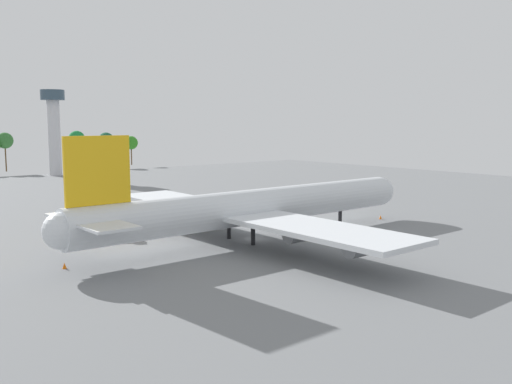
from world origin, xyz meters
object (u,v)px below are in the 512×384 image
control_tower (54,124)px  cargo_airplane (253,207)px  safety_cone_tail (64,266)px  cargo_loader (306,200)px  safety_cone_nose (381,217)px  maintenance_van (116,205)px  catering_truck (120,232)px

control_tower → cargo_airplane: bearing=-97.0°
cargo_airplane → safety_cone_tail: bearing=176.7°
cargo_loader → safety_cone_tail: cargo_loader is taller
cargo_loader → control_tower: (-18.19, 110.58, 17.43)m
safety_cone_nose → safety_cone_tail: safety_cone_tail is taller
cargo_airplane → safety_cone_tail: cargo_airplane is taller
cargo_loader → safety_cone_nose: cargo_loader is taller
control_tower → cargo_loader: bearing=-80.7°
cargo_loader → maintenance_van: size_ratio=0.90×
safety_cone_nose → cargo_airplane: bearing=177.9°
safety_cone_nose → catering_truck: bearing=162.4°
cargo_airplane → maintenance_van: (-3.47, 43.18, -4.26)m
cargo_loader → catering_truck: (-51.16, -7.83, 0.02)m
maintenance_van → safety_cone_tail: 49.61m
cargo_airplane → maintenance_van: 43.52m
control_tower → maintenance_van: bearing=-102.4°
cargo_airplane → control_tower: control_tower is taller
safety_cone_tail → cargo_airplane: bearing=-3.3°
cargo_loader → safety_cone_nose: bearing=-95.6°
cargo_loader → control_tower: 113.41m
maintenance_van → safety_cone_tail: bearing=-123.5°
cargo_airplane → control_tower: size_ratio=2.27×
cargo_airplane → control_tower: 134.39m
cargo_airplane → cargo_loader: cargo_airplane is taller
maintenance_van → safety_cone_nose: size_ratio=7.10×
cargo_loader → safety_cone_tail: size_ratio=6.13×
cargo_airplane → safety_cone_tail: size_ratio=86.25×
safety_cone_tail → safety_cone_nose: bearing=-2.7°
catering_truck → maintenance_van: 31.75m
safety_cone_tail → maintenance_van: bearing=56.5°
cargo_loader → safety_cone_tail: bearing=-162.7°
catering_truck → cargo_airplane: bearing=-40.5°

